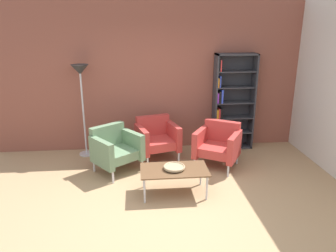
% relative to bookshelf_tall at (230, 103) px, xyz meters
% --- Properties ---
extents(ground_plane, '(8.32, 8.32, 0.00)m').
position_rel_bookshelf_tall_xyz_m(ground_plane, '(-1.42, -2.25, -0.92)').
color(ground_plane, tan).
extents(brick_back_panel, '(6.40, 0.12, 2.90)m').
position_rel_bookshelf_tall_xyz_m(brick_back_panel, '(-1.42, 0.21, 0.53)').
color(brick_back_panel, brown).
rests_on(brick_back_panel, ground_plane).
extents(bookshelf_tall, '(0.80, 0.30, 1.90)m').
position_rel_bookshelf_tall_xyz_m(bookshelf_tall, '(0.00, 0.00, 0.00)').
color(bookshelf_tall, '#333338').
rests_on(bookshelf_tall, ground_plane).
extents(coffee_table_low, '(1.00, 0.56, 0.40)m').
position_rel_bookshelf_tall_xyz_m(coffee_table_low, '(-1.33, -1.79, -0.56)').
color(coffee_table_low, brown).
rests_on(coffee_table_low, ground_plane).
extents(decorative_bowl, '(0.32, 0.32, 0.05)m').
position_rel_bookshelf_tall_xyz_m(decorative_bowl, '(-1.33, -1.79, -0.49)').
color(decorative_bowl, tan).
rests_on(decorative_bowl, coffee_table_low).
extents(armchair_near_window, '(0.86, 0.82, 0.78)m').
position_rel_bookshelf_tall_xyz_m(armchair_near_window, '(-1.50, -0.44, -0.51)').
color(armchair_near_window, '#B73833').
rests_on(armchair_near_window, ground_plane).
extents(armchair_by_bookshelf, '(0.94, 0.92, 0.78)m').
position_rel_bookshelf_tall_xyz_m(armchair_by_bookshelf, '(-0.44, -0.88, -0.51)').
color(armchair_by_bookshelf, '#B73833').
rests_on(armchair_by_bookshelf, ground_plane).
extents(armchair_corner_red, '(0.95, 0.94, 0.78)m').
position_rel_bookshelf_tall_xyz_m(armchair_corner_red, '(-2.25, -0.91, -0.51)').
color(armchair_corner_red, slate).
rests_on(armchair_corner_red, ground_plane).
extents(floor_lamp_torchiere, '(0.32, 0.32, 1.74)m').
position_rel_bookshelf_tall_xyz_m(floor_lamp_torchiere, '(-2.86, -0.12, 0.52)').
color(floor_lamp_torchiere, silver).
rests_on(floor_lamp_torchiere, ground_plane).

